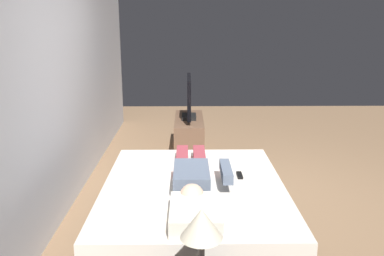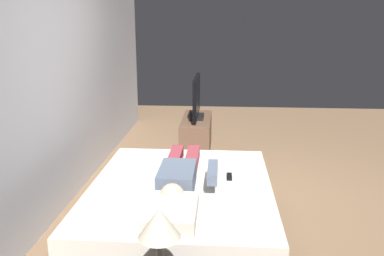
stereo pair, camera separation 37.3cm
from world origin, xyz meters
name	(u,v)px [view 1 (the left image)]	position (x,y,z in m)	size (l,w,h in m)	color
ground_plane	(240,206)	(0.00, 0.00, 0.00)	(10.00, 10.00, 0.00)	#8C6B4C
back_wall	(67,65)	(0.40, 1.78, 1.40)	(6.40, 0.10, 2.80)	silver
bed	(194,215)	(-0.73, 0.49, 0.26)	(1.94, 1.56, 0.54)	#333338
pillow	(195,214)	(-1.38, 0.49, 0.60)	(0.48, 0.34, 0.12)	silver
person	(193,174)	(-0.70, 0.49, 0.62)	(1.26, 0.46, 0.18)	slate
remote	(240,175)	(-0.55, 0.09, 0.55)	(0.15, 0.04, 0.02)	black
tv_stand	(189,135)	(1.77, 0.52, 0.25)	(1.10, 0.40, 0.50)	brown
tv	(189,98)	(1.77, 0.52, 0.78)	(0.88, 0.20, 0.59)	black
lamp	(201,225)	(-2.00, 0.47, 0.85)	(0.22, 0.22, 0.42)	#59595B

